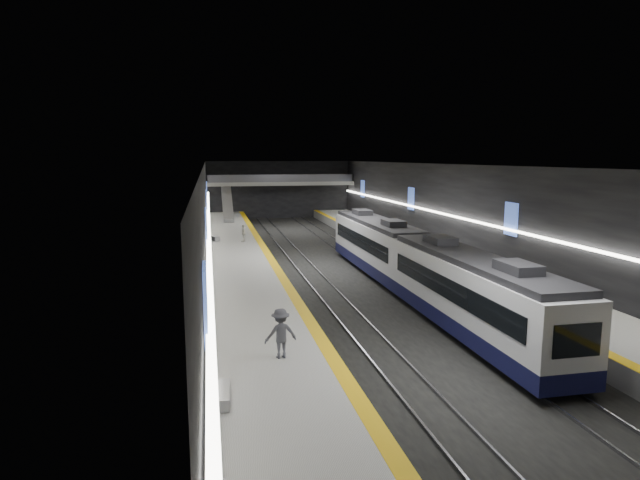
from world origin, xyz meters
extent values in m
plane|color=black|center=(0.00, 0.00, 0.00)|extent=(70.00, 70.00, 0.00)
cube|color=beige|center=(0.00, 0.00, 8.00)|extent=(20.00, 70.00, 0.04)
cube|color=black|center=(-10.00, 0.00, 4.00)|extent=(0.04, 70.00, 8.00)
cube|color=black|center=(10.00, 0.00, 4.00)|extent=(0.04, 70.00, 8.00)
cube|color=black|center=(0.00, 35.00, 4.00)|extent=(20.00, 0.04, 8.00)
cube|color=slate|center=(-7.50, 0.00, 0.50)|extent=(5.00, 70.00, 1.00)
cube|color=#9B9B96|center=(-7.50, 0.00, 1.01)|extent=(5.00, 70.00, 0.02)
cube|color=yellow|center=(-5.30, 0.00, 1.02)|extent=(0.60, 70.00, 0.02)
cube|color=slate|center=(7.50, 0.00, 0.50)|extent=(5.00, 70.00, 1.00)
cube|color=#9B9B96|center=(7.50, 0.00, 1.01)|extent=(5.00, 70.00, 0.02)
cube|color=yellow|center=(5.30, 0.00, 1.02)|extent=(0.60, 70.00, 0.02)
cube|color=gray|center=(-3.22, 0.00, 0.06)|extent=(0.08, 70.00, 0.12)
cube|color=gray|center=(-1.78, 0.00, 0.06)|extent=(0.08, 70.00, 0.12)
cube|color=gray|center=(1.78, 0.00, 0.06)|extent=(0.08, 70.00, 0.12)
cube|color=gray|center=(3.22, 0.00, 0.06)|extent=(0.08, 70.00, 0.12)
cube|color=#10113B|center=(2.50, -17.01, 0.75)|extent=(2.65, 15.00, 0.80)
cube|color=white|center=(2.50, -17.01, 2.40)|extent=(2.65, 15.00, 2.50)
cube|color=black|center=(2.50, -17.01, 3.80)|extent=(2.44, 14.25, 0.30)
cube|color=black|center=(2.50, -17.01, 2.45)|extent=(2.69, 13.20, 1.00)
cube|color=black|center=(2.50, -24.53, 2.35)|extent=(1.85, 0.05, 1.20)
cube|color=#10113B|center=(2.50, -2.01, 0.75)|extent=(2.65, 15.00, 0.80)
cube|color=white|center=(2.50, -2.01, 2.40)|extent=(2.65, 15.00, 2.50)
cube|color=black|center=(2.50, -2.01, 3.80)|extent=(2.44, 14.25, 0.30)
cube|color=black|center=(2.50, -2.01, 2.45)|extent=(2.69, 13.20, 1.00)
cube|color=black|center=(2.50, -9.53, 2.35)|extent=(1.85, 0.05, 1.20)
cube|color=#4365CA|center=(-9.92, -25.00, 4.50)|extent=(0.10, 1.50, 2.20)
cube|color=#4365CA|center=(-9.92, -8.00, 4.50)|extent=(0.10, 1.50, 2.20)
cube|color=#4365CA|center=(-9.92, 10.00, 4.50)|extent=(0.10, 1.50, 2.20)
cube|color=#4365CA|center=(-9.92, 27.00, 4.50)|extent=(0.10, 1.50, 2.20)
cube|color=#4365CA|center=(9.92, -8.00, 4.50)|extent=(0.10, 1.50, 2.20)
cube|color=#4365CA|center=(9.92, 10.00, 4.50)|extent=(0.10, 1.50, 2.20)
cube|color=#4365CA|center=(9.92, 27.00, 4.50)|extent=(0.10, 1.50, 2.20)
cube|color=white|center=(-9.80, 0.00, 3.80)|extent=(0.25, 68.60, 0.12)
cube|color=white|center=(9.80, 0.00, 3.80)|extent=(0.25, 68.60, 0.12)
cube|color=gray|center=(0.00, 33.00, 5.00)|extent=(20.00, 3.00, 0.50)
cube|color=#47474C|center=(0.00, 31.55, 5.75)|extent=(19.60, 0.08, 1.00)
cube|color=#99999E|center=(-7.50, 26.00, 2.90)|extent=(1.20, 7.50, 3.92)
cube|color=#99999E|center=(-9.50, -23.85, 1.20)|extent=(0.54, 1.66, 0.40)
cube|color=#99999E|center=(-9.39, 9.57, 1.21)|extent=(1.12, 1.79, 0.42)
cube|color=#99999E|center=(8.74, -3.84, 1.25)|extent=(0.96, 2.13, 0.50)
cube|color=#99999E|center=(9.50, 13.92, 1.23)|extent=(0.56, 1.89, 0.46)
imported|color=#D2604E|center=(5.73, -12.95, 1.85)|extent=(0.53, 0.70, 1.71)
imported|color=#4A68A1|center=(7.41, -13.41, 1.82)|extent=(0.99, 0.91, 1.64)
imported|color=beige|center=(-6.76, 8.03, 1.79)|extent=(0.47, 0.96, 1.58)
imported|color=#44454D|center=(-7.23, -20.60, 1.96)|extent=(1.34, 0.91, 1.92)
camera|label=1|loc=(-9.75, -39.93, 8.59)|focal=30.00mm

